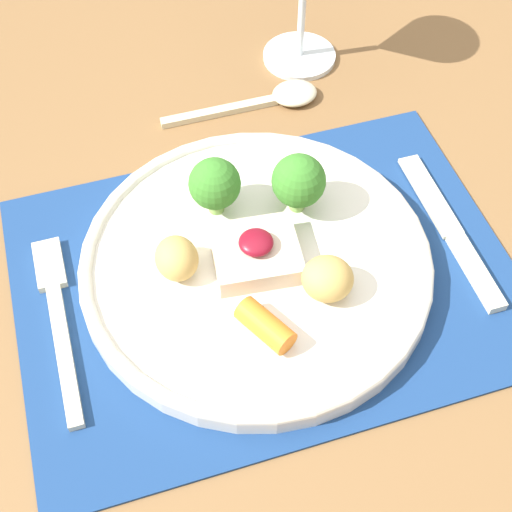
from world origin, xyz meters
The scene contains 6 objects.
dining_table centered at (0.00, 0.00, 0.66)m, with size 1.41×1.09×0.75m.
placemat centered at (0.00, 0.00, 0.75)m, with size 0.42×0.31×0.00m, color navy.
dinner_plate centered at (0.00, 0.01, 0.76)m, with size 0.30×0.30×0.07m.
fork centered at (-0.18, 0.01, 0.75)m, with size 0.02×0.18×0.01m.
knife centered at (0.17, -0.01, 0.75)m, with size 0.02×0.18×0.01m.
spoon centered at (0.08, 0.21, 0.75)m, with size 0.17×0.04×0.01m.
Camera 1 is at (-0.11, -0.33, 1.25)m, focal length 50.00 mm.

